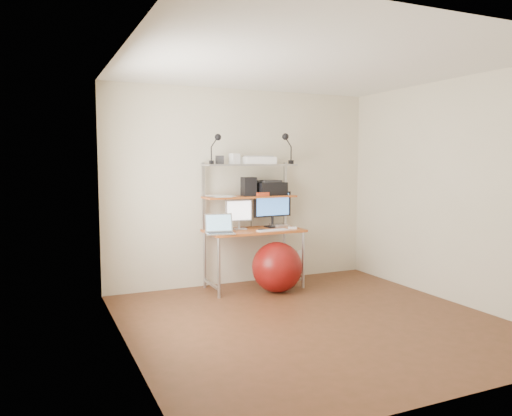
{
  "coord_description": "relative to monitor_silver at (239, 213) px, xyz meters",
  "views": [
    {
      "loc": [
        -2.49,
        -4.18,
        1.58
      ],
      "look_at": [
        -0.1,
        1.15,
        1.04
      ],
      "focal_mm": 35.0,
      "sensor_mm": 36.0,
      "label": 1
    }
  ],
  "objects": [
    {
      "name": "wall_outlet",
      "position": [
        1.01,
        0.25,
        -0.65
      ],
      "size": [
        0.08,
        0.01,
        0.12
      ],
      "primitive_type": "cube",
      "color": "white",
      "rests_on": "room"
    },
    {
      "name": "monitor_black",
      "position": [
        0.48,
        0.04,
        0.06
      ],
      "size": [
        0.53,
        0.16,
        0.53
      ],
      "rotation": [
        0.0,
        0.0,
        0.08
      ],
      "color": "black",
      "rests_on": "desktop"
    },
    {
      "name": "box_white",
      "position": [
        -0.04,
        0.04,
        0.67
      ],
      "size": [
        0.13,
        0.12,
        0.13
      ],
      "primitive_type": "cube",
      "rotation": [
        0.0,
        0.0,
        0.3
      ],
      "color": "white",
      "rests_on": "top_shelf"
    },
    {
      "name": "clip_lamp_left",
      "position": [
        -0.31,
        -0.07,
        0.87
      ],
      "size": [
        0.14,
        0.08,
        0.36
      ],
      "color": "black",
      "rests_on": "top_shelf"
    },
    {
      "name": "keyboard",
      "position": [
        0.33,
        -0.28,
        -0.2
      ],
      "size": [
        0.41,
        0.14,
        0.01
      ],
      "primitive_type": "cube",
      "rotation": [
        0.0,
        0.0,
        0.08
      ],
      "color": "white",
      "rests_on": "desktop"
    },
    {
      "name": "mac_mini",
      "position": [
        0.57,
        0.02,
        -0.19
      ],
      "size": [
        0.2,
        0.2,
        0.04
      ],
      "primitive_type": "cube",
      "rotation": [
        0.0,
        0.0,
        -0.0
      ],
      "color": "silver",
      "rests_on": "desktop"
    },
    {
      "name": "phone",
      "position": [
        0.24,
        -0.23,
        -0.2
      ],
      "size": [
        0.12,
        0.16,
        0.01
      ],
      "primitive_type": "cube",
      "rotation": [
        0.0,
        0.0,
        0.35
      ],
      "color": "black",
      "rests_on": "desktop"
    },
    {
      "name": "monitor_silver",
      "position": [
        0.0,
        0.0,
        0.0
      ],
      "size": [
        0.35,
        0.13,
        0.39
      ],
      "rotation": [
        0.0,
        0.0,
        0.02
      ],
      "color": "#B1B1B6",
      "rests_on": "desktop"
    },
    {
      "name": "printer",
      "position": [
        0.46,
        0.08,
        0.29
      ],
      "size": [
        0.43,
        0.33,
        0.19
      ],
      "rotation": [
        0.0,
        0.0,
        0.14
      ],
      "color": "black",
      "rests_on": "mid_shelf"
    },
    {
      "name": "computer_desk",
      "position": [
        0.16,
        -0.03,
        0.01
      ],
      "size": [
        1.2,
        0.6,
        1.57
      ],
      "color": "#C85927",
      "rests_on": "ground"
    },
    {
      "name": "nas_cube",
      "position": [
        0.14,
        0.03,
        0.32
      ],
      "size": [
        0.17,
        0.17,
        0.24
      ],
      "primitive_type": "cube",
      "rotation": [
        0.0,
        0.0,
        -0.04
      ],
      "color": "black",
      "rests_on": "mid_shelf"
    },
    {
      "name": "laptop",
      "position": [
        -0.35,
        -0.24,
        -0.16
      ],
      "size": [
        0.37,
        0.32,
        0.29
      ],
      "rotation": [
        0.0,
        0.0,
        -0.17
      ],
      "color": "silver",
      "rests_on": "desktop"
    },
    {
      "name": "mouse",
      "position": [
        0.62,
        -0.25,
        -0.19
      ],
      "size": [
        0.11,
        0.08,
        0.03
      ],
      "primitive_type": "cube",
      "rotation": [
        0.0,
        0.0,
        -0.2
      ],
      "color": "white",
      "rests_on": "desktop"
    },
    {
      "name": "room",
      "position": [
        0.16,
        -1.53,
        0.3
      ],
      "size": [
        3.6,
        3.6,
        3.6
      ],
      "color": "brown",
      "rests_on": "ground"
    },
    {
      "name": "red_box",
      "position": [
        0.29,
        -0.03,
        0.23
      ],
      "size": [
        0.18,
        0.13,
        0.05
      ],
      "primitive_type": "cube",
      "rotation": [
        0.0,
        0.0,
        0.11
      ],
      "color": "#C7401F",
      "rests_on": "mid_shelf"
    },
    {
      "name": "box_grey",
      "position": [
        -0.24,
        0.04,
        0.65
      ],
      "size": [
        0.13,
        0.13,
        0.1
      ],
      "primitive_type": "cube",
      "rotation": [
        0.0,
        0.0,
        -0.32
      ],
      "color": "#2B2B2D",
      "rests_on": "top_shelf"
    },
    {
      "name": "clip_lamp_right",
      "position": [
        0.63,
        -0.06,
        0.89
      ],
      "size": [
        0.15,
        0.09,
        0.39
      ],
      "color": "black",
      "rests_on": "top_shelf"
    },
    {
      "name": "scanner",
      "position": [
        0.28,
        0.03,
        0.65
      ],
      "size": [
        0.41,
        0.28,
        0.1
      ],
      "rotation": [
        0.0,
        0.0,
        -0.05
      ],
      "color": "white",
      "rests_on": "top_shelf"
    },
    {
      "name": "exercise_ball",
      "position": [
        0.34,
        -0.39,
        -0.64
      ],
      "size": [
        0.61,
        0.61,
        0.61
      ],
      "primitive_type": "sphere",
      "color": "maroon",
      "rests_on": "floor"
    },
    {
      "name": "paper_stack",
      "position": [
        -0.23,
        0.02,
        0.21
      ],
      "size": [
        0.33,
        0.39,
        0.02
      ],
      "color": "white",
      "rests_on": "mid_shelf"
    }
  ]
}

